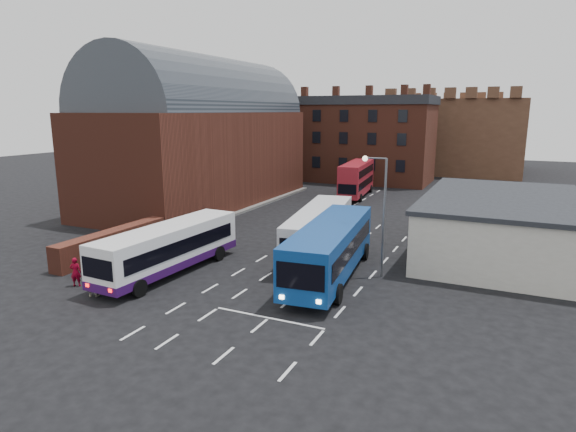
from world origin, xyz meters
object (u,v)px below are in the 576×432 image
at_px(bus_red_double, 356,179).
at_px(street_lamp, 380,206).
at_px(pedestrian_red, 76,272).
at_px(bus_white_inbound, 320,228).
at_px(bus_white_outbound, 169,245).
at_px(bus_blue, 331,246).
at_px(pedestrian_beige, 92,282).

distance_m(bus_red_double, street_lamp, 28.90).
bearing_deg(pedestrian_red, bus_white_inbound, -157.66).
bearing_deg(pedestrian_red, bus_white_outbound, -154.91).
distance_m(bus_white_inbound, bus_blue, 4.82).
relative_size(street_lamp, pedestrian_red, 4.28).
bearing_deg(street_lamp, bus_white_outbound, -158.12).
xyz_separation_m(bus_white_inbound, pedestrian_beige, (-8.68, -12.74, -1.13)).
relative_size(bus_white_inbound, street_lamp, 1.66).
height_order(bus_white_inbound, bus_red_double, bus_red_double).
bearing_deg(pedestrian_beige, bus_red_double, -117.98).
height_order(bus_blue, street_lamp, street_lamp).
xyz_separation_m(bus_red_double, pedestrian_beige, (-3.92, -37.06, -1.37)).
distance_m(bus_white_outbound, bus_white_inbound, 10.59).
distance_m(bus_blue, street_lamp, 3.92).
relative_size(bus_white_inbound, bus_red_double, 1.19).
bearing_deg(bus_white_inbound, bus_blue, 109.58).
distance_m(street_lamp, pedestrian_beige, 17.31).
bearing_deg(pedestrian_beige, bus_blue, -164.23).
height_order(street_lamp, pedestrian_beige, street_lamp).
distance_m(bus_white_outbound, bus_blue, 10.23).
bearing_deg(bus_red_double, bus_white_inbound, 95.28).
bearing_deg(bus_blue, bus_red_double, -82.22).
bearing_deg(pedestrian_red, bus_red_double, -125.13).
distance_m(bus_red_double, pedestrian_red, 36.83).
xyz_separation_m(street_lamp, pedestrian_beige, (-13.66, -9.96, -3.71)).
bearing_deg(bus_blue, bus_white_inbound, -66.99).
bearing_deg(bus_blue, pedestrian_beige, 31.50).
relative_size(bus_blue, street_lamp, 1.70).
xyz_separation_m(bus_white_outbound, pedestrian_red, (-3.49, -4.29, -0.93)).
bearing_deg(pedestrian_red, street_lamp, -175.43).
bearing_deg(bus_red_double, bus_blue, 98.21).
bearing_deg(pedestrian_beige, bus_white_inbound, -146.21).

